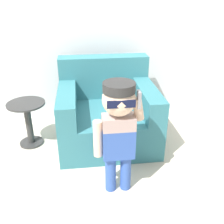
{
  "coord_description": "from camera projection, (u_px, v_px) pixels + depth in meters",
  "views": [
    {
      "loc": [
        -0.34,
        -2.63,
        1.62
      ],
      "look_at": [
        -0.07,
        -0.46,
        0.55
      ],
      "focal_mm": 42.0,
      "sensor_mm": 36.0,
      "label": 1
    }
  ],
  "objects": [
    {
      "name": "ground_plane",
      "position": [
        113.0,
        137.0,
        3.1
      ],
      "size": [
        10.0,
        10.0,
        0.0
      ],
      "primitive_type": "plane",
      "color": "beige"
    },
    {
      "name": "wall_back",
      "position": [
        106.0,
        14.0,
        3.13
      ],
      "size": [
        10.0,
        0.05,
        2.6
      ],
      "color": "silver",
      "rests_on": "ground_plane"
    },
    {
      "name": "armchair",
      "position": [
        107.0,
        113.0,
        2.96
      ],
      "size": [
        1.04,
        1.0,
        0.88
      ],
      "color": "teal",
      "rests_on": "ground_plane"
    },
    {
      "name": "person_child",
      "position": [
        118.0,
        123.0,
        2.03
      ],
      "size": [
        0.4,
        0.3,
        0.98
      ],
      "color": "#3356AD",
      "rests_on": "ground_plane"
    },
    {
      "name": "side_table",
      "position": [
        28.0,
        120.0,
        2.84
      ],
      "size": [
        0.4,
        0.4,
        0.5
      ],
      "color": "#333333",
      "rests_on": "ground_plane"
    }
  ]
}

